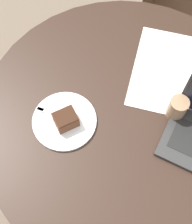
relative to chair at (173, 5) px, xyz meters
name	(u,v)px	position (x,y,z in m)	size (l,w,h in m)	color
ground_plane	(116,166)	(-0.82, -0.35, -0.50)	(12.00, 12.00, 0.00)	#6B5B4C
dining_table	(124,127)	(-0.82, -0.35, 0.13)	(1.16, 1.16, 0.78)	black
chair	(173,5)	(0.00, 0.00, 0.00)	(0.53, 0.53, 0.99)	#472D1E
paper_document	(164,70)	(-0.57, -0.33, 0.28)	(0.47, 0.42, 0.00)	white
plate	(64,121)	(-1.02, -0.21, 0.28)	(0.25, 0.25, 0.01)	silver
cake_slice	(66,119)	(-1.02, -0.22, 0.32)	(0.10, 0.09, 0.06)	brown
fork	(53,113)	(-1.03, -0.16, 0.29)	(0.09, 0.16, 0.00)	silver
coffee_glass	(177,108)	(-0.70, -0.48, 0.33)	(0.07, 0.07, 0.10)	#997556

